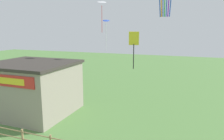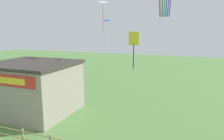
{
  "view_description": "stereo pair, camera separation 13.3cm",
  "coord_description": "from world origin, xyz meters",
  "px_view_note": "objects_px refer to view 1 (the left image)",
  "views": [
    {
      "loc": [
        4.62,
        -4.88,
        7.6
      ],
      "look_at": [
        0.0,
        7.37,
        5.14
      ],
      "focal_mm": 35.0,
      "sensor_mm": 36.0,
      "label": 1
    },
    {
      "loc": [
        4.74,
        -4.83,
        7.6
      ],
      "look_at": [
        0.0,
        7.37,
        5.14
      ],
      "focal_mm": 35.0,
      "sensor_mm": 36.0,
      "label": 2
    }
  ],
  "objects_px": {
    "kite_blue_delta": "(106,24)",
    "kite_white_delta": "(102,3)",
    "seaside_building": "(33,88)",
    "kite_yellow_diamond": "(134,44)"
  },
  "relations": [
    {
      "from": "seaside_building",
      "to": "kite_blue_delta",
      "type": "xyz_separation_m",
      "value": [
        5.14,
        5.27,
        5.77
      ]
    },
    {
      "from": "kite_white_delta",
      "to": "kite_yellow_diamond",
      "type": "distance_m",
      "value": 12.53
    },
    {
      "from": "kite_white_delta",
      "to": "kite_yellow_diamond",
      "type": "height_order",
      "value": "kite_white_delta"
    },
    {
      "from": "kite_yellow_diamond",
      "to": "kite_white_delta",
      "type": "bearing_deg",
      "value": 121.52
    },
    {
      "from": "kite_white_delta",
      "to": "seaside_building",
      "type": "bearing_deg",
      "value": -123.0
    },
    {
      "from": "seaside_building",
      "to": "kite_white_delta",
      "type": "bearing_deg",
      "value": 57.0
    },
    {
      "from": "seaside_building",
      "to": "kite_yellow_diamond",
      "type": "xyz_separation_m",
      "value": [
        10.48,
        -3.82,
        4.46
      ]
    },
    {
      "from": "kite_blue_delta",
      "to": "kite_white_delta",
      "type": "xyz_separation_m",
      "value": [
        -0.96,
        1.17,
        2.15
      ]
    },
    {
      "from": "seaside_building",
      "to": "kite_white_delta",
      "type": "distance_m",
      "value": 11.03
    },
    {
      "from": "kite_blue_delta",
      "to": "kite_white_delta",
      "type": "relative_size",
      "value": 0.95
    }
  ]
}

